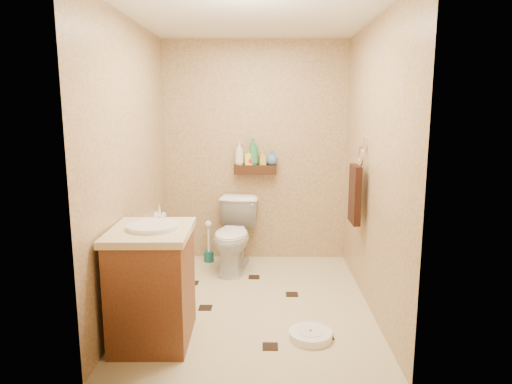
{
  "coord_description": "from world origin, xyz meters",
  "views": [
    {
      "loc": [
        0.11,
        -3.76,
        1.67
      ],
      "look_at": [
        0.03,
        0.25,
        0.94
      ],
      "focal_mm": 32.0,
      "sensor_mm": 36.0,
      "label": 1
    }
  ],
  "objects": [
    {
      "name": "vanity",
      "position": [
        -0.7,
        -0.65,
        0.43
      ],
      "size": [
        0.58,
        0.7,
        0.97
      ],
      "rotation": [
        0.0,
        0.0,
        0.03
      ],
      "color": "brown",
      "rests_on": "ground"
    },
    {
      "name": "towel_ring",
      "position": [
        0.91,
        0.25,
        0.95
      ],
      "size": [
        0.12,
        0.3,
        0.76
      ],
      "color": "silver",
      "rests_on": "wall_right"
    },
    {
      "name": "toilet_paper",
      "position": [
        -0.94,
        0.65,
        0.6
      ],
      "size": [
        0.12,
        0.11,
        0.12
      ],
      "color": "white",
      "rests_on": "wall_left"
    },
    {
      "name": "wall_left",
      "position": [
        -1.0,
        0.0,
        1.2
      ],
      "size": [
        0.04,
        2.5,
        2.4
      ],
      "primitive_type": "cube",
      "color": "tan",
      "rests_on": "ground"
    },
    {
      "name": "toilet_brush",
      "position": [
        -0.51,
        1.07,
        0.16
      ],
      "size": [
        0.11,
        0.11,
        0.47
      ],
      "color": "#175C54",
      "rests_on": "ground"
    },
    {
      "name": "bottle_c",
      "position": [
        -0.04,
        1.17,
        1.14
      ],
      "size": [
        0.12,
        0.12,
        0.14
      ],
      "primitive_type": "imported",
      "rotation": [
        0.0,
        0.0,
        3.26
      ],
      "color": "red",
      "rests_on": "wall_shelf"
    },
    {
      "name": "bottle_d",
      "position": [
        -0.02,
        1.17,
        1.21
      ],
      "size": [
        0.14,
        0.14,
        0.29
      ],
      "primitive_type": "imported",
      "rotation": [
        0.0,
        0.0,
        4.36
      ],
      "color": "#2E8A44",
      "rests_on": "wall_shelf"
    },
    {
      "name": "toilet",
      "position": [
        -0.21,
        0.83,
        0.37
      ],
      "size": [
        0.5,
        0.77,
        0.74
      ],
      "primitive_type": "imported",
      "rotation": [
        0.0,
        0.0,
        -0.12
      ],
      "color": "white",
      "rests_on": "ground"
    },
    {
      "name": "wall_shelf",
      "position": [
        0.0,
        1.17,
        1.02
      ],
      "size": [
        0.46,
        0.14,
        0.1
      ],
      "primitive_type": "cube",
      "color": "#3A1B10",
      "rests_on": "wall_back"
    },
    {
      "name": "floor_accents",
      "position": [
        0.02,
        -0.05,
        0.0
      ],
      "size": [
        1.27,
        1.47,
        0.01
      ],
      "color": "black",
      "rests_on": "ground"
    },
    {
      "name": "bottle_a",
      "position": [
        -0.17,
        1.17,
        1.2
      ],
      "size": [
        0.14,
        0.14,
        0.25
      ],
      "primitive_type": "imported",
      "rotation": [
        0.0,
        0.0,
        2.31
      ],
      "color": "silver",
      "rests_on": "wall_shelf"
    },
    {
      "name": "wall_front",
      "position": [
        0.0,
        -1.25,
        1.2
      ],
      "size": [
        2.0,
        0.04,
        2.4
      ],
      "primitive_type": "cube",
      "color": "tan",
      "rests_on": "ground"
    },
    {
      "name": "bottle_e",
      "position": [
        0.08,
        1.17,
        1.15
      ],
      "size": [
        0.08,
        0.08,
        0.15
      ],
      "primitive_type": "imported",
      "rotation": [
        0.0,
        0.0,
        4.93
      ],
      "color": "gold",
      "rests_on": "wall_shelf"
    },
    {
      "name": "bathroom_scale",
      "position": [
        0.45,
        -0.64,
        0.03
      ],
      "size": [
        0.39,
        0.39,
        0.06
      ],
      "rotation": [
        0.0,
        0.0,
        0.24
      ],
      "color": "white",
      "rests_on": "ground"
    },
    {
      "name": "ground",
      "position": [
        0.0,
        0.0,
        0.0
      ],
      "size": [
        2.5,
        2.5,
        0.0
      ],
      "primitive_type": "plane",
      "color": "#C7BA92",
      "rests_on": "ground"
    },
    {
      "name": "wall_right",
      "position": [
        1.0,
        0.0,
        1.2
      ],
      "size": [
        0.04,
        2.5,
        2.4
      ],
      "primitive_type": "cube",
      "color": "tan",
      "rests_on": "ground"
    },
    {
      "name": "wall_back",
      "position": [
        0.0,
        1.25,
        1.2
      ],
      "size": [
        2.0,
        0.04,
        2.4
      ],
      "primitive_type": "cube",
      "color": "tan",
      "rests_on": "ground"
    },
    {
      "name": "bottle_f",
      "position": [
        0.18,
        1.17,
        1.15
      ],
      "size": [
        0.18,
        0.18,
        0.16
      ],
      "primitive_type": "imported",
      "rotation": [
        0.0,
        0.0,
        3.95
      ],
      "color": "teal",
      "rests_on": "wall_shelf"
    },
    {
      "name": "ceiling",
      "position": [
        0.0,
        0.0,
        2.4
      ],
      "size": [
        2.0,
        2.5,
        0.02
      ],
      "primitive_type": "cube",
      "color": "silver",
      "rests_on": "wall_back"
    },
    {
      "name": "bottle_b",
      "position": [
        -0.06,
        1.17,
        1.16
      ],
      "size": [
        0.09,
        0.09,
        0.18
      ],
      "primitive_type": "imported",
      "rotation": [
        0.0,
        0.0,
        1.43
      ],
      "color": "yellow",
      "rests_on": "wall_shelf"
    }
  ]
}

